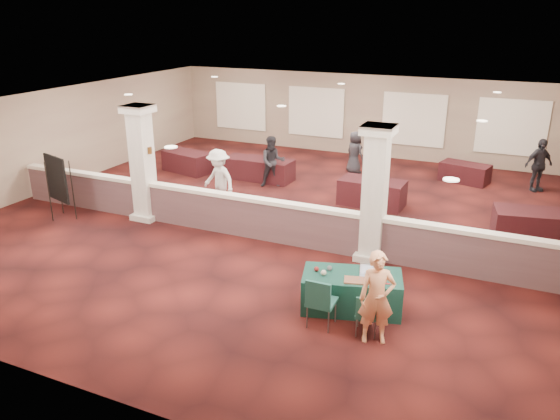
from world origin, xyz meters
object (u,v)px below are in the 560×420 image
at_px(attendee_d, 355,153).
at_px(easel_board, 57,179).
at_px(near_table, 352,292).
at_px(woman, 377,298).
at_px(far_table_front_left, 188,162).
at_px(attendee_b, 219,180).
at_px(far_table_back_center, 266,170).
at_px(attendee_c, 539,165).
at_px(attendee_a, 273,162).
at_px(conf_chair_side, 320,299).
at_px(conf_chair_main, 367,312).
at_px(far_table_back_right, 465,173).
at_px(far_table_front_center, 372,193).
at_px(far_table_back_left, 250,168).
at_px(far_table_front_right, 535,226).

bearing_deg(attendee_d, easel_board, 81.01).
distance_m(near_table, woman, 1.26).
height_order(far_table_front_left, attendee_b, attendee_b).
xyz_separation_m(far_table_front_left, far_table_back_center, (3.08, 0.20, 0.00)).
relative_size(far_table_front_left, attendee_c, 1.04).
height_order(woman, attendee_a, woman).
distance_m(conf_chair_side, far_table_back_center, 9.42).
distance_m(conf_chair_main, attendee_d, 10.53).
bearing_deg(attendee_d, far_table_back_center, 69.31).
distance_m(woman, far_table_front_left, 11.97).
distance_m(conf_chair_side, far_table_back_right, 10.73).
height_order(far_table_front_left, far_table_front_center, far_table_front_center).
height_order(far_table_front_left, far_table_back_right, far_table_front_left).
xyz_separation_m(far_table_front_left, attendee_b, (3.08, -3.00, 0.54)).
bearing_deg(conf_chair_main, woman, -39.98).
bearing_deg(attendee_d, attendee_c, -145.84).
bearing_deg(far_table_back_left, conf_chair_side, -55.33).
distance_m(attendee_b, attendee_d, 5.85).
height_order(far_table_front_center, far_table_back_center, far_table_front_center).
bearing_deg(woman, conf_chair_main, 130.74).
distance_m(far_table_front_center, attendee_d, 3.45).
distance_m(woman, far_table_back_left, 10.39).
relative_size(far_table_front_left, attendee_b, 0.99).
bearing_deg(far_table_back_center, far_table_front_center, -14.07).
bearing_deg(far_table_front_left, attendee_c, 13.41).
relative_size(far_table_front_center, attendee_b, 1.06).
distance_m(far_table_front_left, far_table_front_center, 7.13).
relative_size(conf_chair_main, conf_chair_side, 0.81).
xyz_separation_m(far_table_front_left, far_table_back_right, (9.35, 2.82, -0.04)).
distance_m(easel_board, woman, 9.95).
distance_m(easel_board, far_table_back_left, 6.52).
relative_size(far_table_back_left, attendee_b, 0.98).
height_order(far_table_front_center, far_table_back_left, far_table_front_center).
bearing_deg(far_table_front_center, conf_chair_side, -82.44).
bearing_deg(attendee_b, woman, -20.30).
height_order(far_table_back_left, attendee_a, attendee_a).
xyz_separation_m(far_table_back_left, far_table_back_right, (6.89, 2.62, -0.04)).
distance_m(far_table_front_center, far_table_back_right, 4.27).
bearing_deg(far_table_front_right, far_table_front_center, 167.61).
bearing_deg(attendee_c, conf_chair_side, -148.81).
bearing_deg(attendee_d, far_table_front_left, 51.83).
relative_size(far_table_back_right, attendee_a, 0.94).
height_order(easel_board, attendee_c, easel_board).
distance_m(near_table, far_table_front_center, 6.23).
height_order(woman, far_table_back_right, woman).
distance_m(far_table_front_right, far_table_back_center, 8.73).
bearing_deg(near_table, far_table_back_right, 68.28).
height_order(easel_board, far_table_back_left, easel_board).
bearing_deg(far_table_back_right, attendee_b, -137.16).
height_order(conf_chair_main, far_table_back_left, conf_chair_main).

